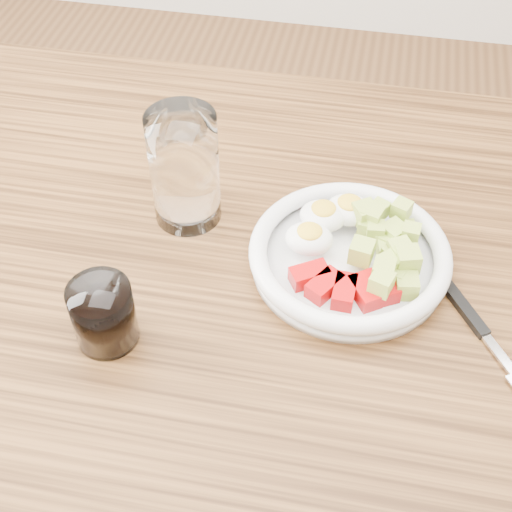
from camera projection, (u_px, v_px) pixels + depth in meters
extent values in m
cube|color=brown|center=(262.00, 291.00, 0.88)|extent=(1.50, 0.90, 0.04)
cylinder|color=white|center=(348.00, 263.00, 0.87)|extent=(0.24, 0.24, 0.01)
torus|color=white|center=(350.00, 253.00, 0.86)|extent=(0.25, 0.25, 0.02)
cube|color=#B70B0D|center=(309.00, 275.00, 0.84)|extent=(0.05, 0.04, 0.02)
cube|color=#B70B0D|center=(325.00, 286.00, 0.83)|extent=(0.05, 0.05, 0.02)
cube|color=#B70B0D|center=(344.00, 292.00, 0.82)|extent=(0.03, 0.05, 0.02)
cube|color=#B70B0D|center=(365.00, 292.00, 0.82)|extent=(0.05, 0.05, 0.02)
cube|color=#B70B0D|center=(383.00, 286.00, 0.83)|extent=(0.04, 0.05, 0.02)
ellipsoid|color=white|center=(323.00, 216.00, 0.89)|extent=(0.06, 0.05, 0.03)
ellipsoid|color=yellow|center=(324.00, 208.00, 0.88)|extent=(0.03, 0.03, 0.01)
ellipsoid|color=white|center=(349.00, 210.00, 0.90)|extent=(0.06, 0.05, 0.03)
ellipsoid|color=yellow|center=(350.00, 202.00, 0.89)|extent=(0.03, 0.03, 0.01)
ellipsoid|color=white|center=(309.00, 239.00, 0.86)|extent=(0.06, 0.05, 0.03)
ellipsoid|color=yellow|center=(310.00, 231.00, 0.85)|extent=(0.03, 0.03, 0.01)
cube|color=#BECF4F|center=(383.00, 271.00, 0.82)|extent=(0.03, 0.03, 0.02)
cube|color=#BECF4F|center=(383.00, 239.00, 0.87)|extent=(0.03, 0.03, 0.02)
cube|color=#BECF4F|center=(379.00, 210.00, 0.89)|extent=(0.03, 0.03, 0.02)
cube|color=#BECF4F|center=(372.00, 216.00, 0.87)|extent=(0.03, 0.03, 0.03)
cube|color=#BECF4F|center=(411.00, 233.00, 0.86)|extent=(0.02, 0.02, 0.02)
cube|color=#BECF4F|center=(368.00, 227.00, 0.88)|extent=(0.03, 0.03, 0.02)
cube|color=#BECF4F|center=(365.00, 214.00, 0.88)|extent=(0.04, 0.04, 0.03)
cube|color=#BECF4F|center=(388.00, 240.00, 0.87)|extent=(0.03, 0.03, 0.02)
cube|color=#BECF4F|center=(394.00, 257.00, 0.85)|extent=(0.03, 0.03, 0.02)
cube|color=#BECF4F|center=(406.00, 286.00, 0.82)|extent=(0.03, 0.03, 0.03)
cube|color=#BECF4F|center=(401.00, 209.00, 0.88)|extent=(0.03, 0.03, 0.02)
cube|color=#BECF4F|center=(407.00, 259.00, 0.83)|extent=(0.03, 0.03, 0.03)
cube|color=#BECF4F|center=(394.00, 234.00, 0.87)|extent=(0.04, 0.04, 0.03)
cube|color=#BECF4F|center=(375.00, 231.00, 0.87)|extent=(0.02, 0.02, 0.02)
cube|color=#BECF4F|center=(400.00, 252.00, 0.84)|extent=(0.03, 0.03, 0.03)
cube|color=#BECF4F|center=(390.00, 264.00, 0.83)|extent=(0.03, 0.03, 0.02)
cube|color=#BECF4F|center=(395.00, 275.00, 0.83)|extent=(0.03, 0.03, 0.02)
cube|color=#BECF4F|center=(406.00, 231.00, 0.88)|extent=(0.03, 0.03, 0.02)
cube|color=#BECF4F|center=(362.00, 252.00, 0.84)|extent=(0.03, 0.03, 0.03)
cube|color=#BECF4F|center=(381.00, 283.00, 0.80)|extent=(0.03, 0.03, 0.02)
cube|color=#BECF4F|center=(386.00, 251.00, 0.86)|extent=(0.02, 0.02, 0.02)
cube|color=black|center=(461.00, 304.00, 0.83)|extent=(0.07, 0.09, 0.01)
cube|color=silver|center=(501.00, 356.00, 0.78)|extent=(0.04, 0.06, 0.00)
cylinder|color=white|center=(184.00, 169.00, 0.89)|extent=(0.09, 0.09, 0.16)
cylinder|color=white|center=(103.00, 314.00, 0.78)|extent=(0.07, 0.07, 0.08)
cylinder|color=black|center=(104.00, 315.00, 0.78)|extent=(0.06, 0.06, 0.07)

